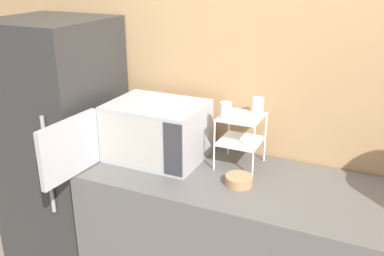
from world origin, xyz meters
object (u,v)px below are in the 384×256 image
at_px(bowl, 239,181).
at_px(glass_front_left, 226,110).
at_px(glass_back_right, 258,106).
at_px(microwave, 153,132).
at_px(dish_rack, 241,130).
at_px(refrigerator, 63,151).

bearing_deg(bowl, glass_front_left, 132.72).
xyz_separation_m(glass_front_left, glass_back_right, (0.13, 0.15, 0.00)).
distance_m(microwave, dish_rack, 0.51).
xyz_separation_m(glass_back_right, bowl, (0.01, -0.30, -0.32)).
relative_size(dish_rack, refrigerator, 0.17).
height_order(dish_rack, refrigerator, refrigerator).
height_order(microwave, dish_rack, microwave).
distance_m(microwave, glass_front_left, 0.47).
bearing_deg(microwave, glass_back_right, 19.20).
relative_size(microwave, bowl, 5.76).
relative_size(bowl, refrigerator, 0.08).
bearing_deg(refrigerator, dish_rack, 6.72).
distance_m(glass_front_left, bowl, 0.38).
xyz_separation_m(bowl, refrigerator, (-1.25, 0.08, -0.10)).
relative_size(glass_front_left, refrigerator, 0.05).
relative_size(microwave, refrigerator, 0.49).
relative_size(dish_rack, bowl, 2.07).
bearing_deg(glass_front_left, refrigerator, -176.57).
relative_size(glass_back_right, refrigerator, 0.05).
bearing_deg(glass_back_right, microwave, -160.80).
bearing_deg(microwave, dish_rack, 13.35).
relative_size(microwave, glass_back_right, 9.28).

